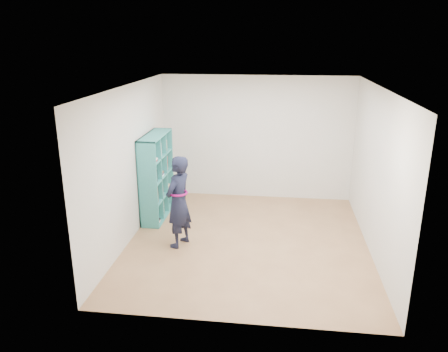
# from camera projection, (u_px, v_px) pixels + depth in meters

# --- Properties ---
(floor) EXTENTS (4.50, 4.50, 0.00)m
(floor) POSITION_uv_depth(u_px,v_px,m) (248.00, 241.00, 7.45)
(floor) COLOR #8F6441
(floor) RESTS_ON ground
(ceiling) EXTENTS (4.50, 4.50, 0.00)m
(ceiling) POSITION_uv_depth(u_px,v_px,m) (250.00, 87.00, 6.66)
(ceiling) COLOR white
(ceiling) RESTS_ON wall_back
(wall_left) EXTENTS (0.02, 4.50, 2.60)m
(wall_left) POSITION_uv_depth(u_px,v_px,m) (130.00, 164.00, 7.30)
(wall_left) COLOR silver
(wall_left) RESTS_ON floor
(wall_right) EXTENTS (0.02, 4.50, 2.60)m
(wall_right) POSITION_uv_depth(u_px,v_px,m) (377.00, 173.00, 6.82)
(wall_right) COLOR silver
(wall_right) RESTS_ON floor
(wall_back) EXTENTS (4.00, 0.02, 2.60)m
(wall_back) POSITION_uv_depth(u_px,v_px,m) (257.00, 138.00, 9.18)
(wall_back) COLOR silver
(wall_back) RESTS_ON floor
(wall_front) EXTENTS (4.00, 0.02, 2.60)m
(wall_front) POSITION_uv_depth(u_px,v_px,m) (235.00, 225.00, 4.93)
(wall_front) COLOR silver
(wall_front) RESTS_ON floor
(bookshelf) EXTENTS (0.35, 1.21, 1.62)m
(bookshelf) POSITION_uv_depth(u_px,v_px,m) (155.00, 177.00, 8.28)
(bookshelf) COLOR teal
(bookshelf) RESTS_ON floor
(person) EXTENTS (0.55, 0.66, 1.54)m
(person) POSITION_uv_depth(u_px,v_px,m) (178.00, 202.00, 7.10)
(person) COLOR black
(person) RESTS_ON floor
(smartphone) EXTENTS (0.03, 0.10, 0.13)m
(smartphone) POSITION_uv_depth(u_px,v_px,m) (174.00, 193.00, 7.19)
(smartphone) COLOR silver
(smartphone) RESTS_ON person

